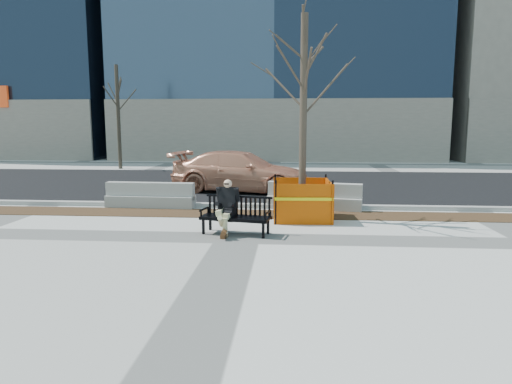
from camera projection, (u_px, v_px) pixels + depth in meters
The scene contains 11 objects.
ground at pixel (238, 238), 9.64m from camera, with size 120.00×120.00×0.00m, color beige.
mulch_strip at pixel (249, 214), 12.20m from camera, with size 40.00×1.20×0.02m, color #47301C.
asphalt_street at pixel (263, 184), 18.31m from camera, with size 60.00×10.40×0.01m, color black.
curb at pixel (252, 206), 13.13m from camera, with size 60.00×0.25×0.12m, color #9E9B93.
bench at pixel (236, 234), 9.99m from camera, with size 1.57×0.56×0.83m, color black, non-canonical shape.
seated_man at pixel (227, 233), 10.09m from camera, with size 0.51×0.85×1.19m, color black, non-canonical shape.
tree_fence at pixel (302, 219), 11.58m from camera, with size 2.15×2.15×5.39m, color #E85B01, non-canonical shape.
sedan at pixel (241, 191), 16.34m from camera, with size 2.02×4.97×1.44m, color tan.
jersey_barrier_left at pixel (151, 207), 13.20m from camera, with size 2.58×0.52×0.74m, color #9B9991, non-canonical shape.
jersey_barrier_right at pixel (314, 209), 12.96m from camera, with size 2.66×0.53×0.76m, color #ABA8A0, non-canonical shape.
far_tree_left at pixel (121, 169), 24.72m from camera, with size 2.20×2.20×5.95m, color #403629, non-canonical shape.
Camera 1 is at (1.09, -9.33, 2.39)m, focal length 31.87 mm.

